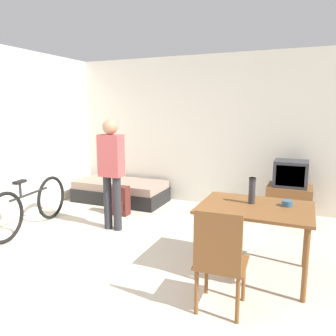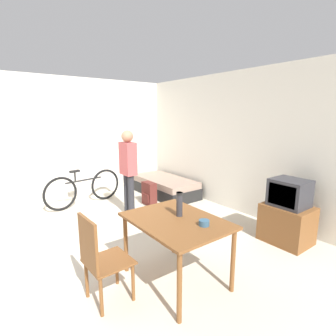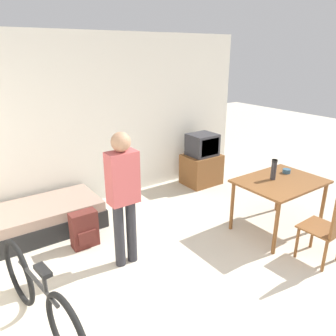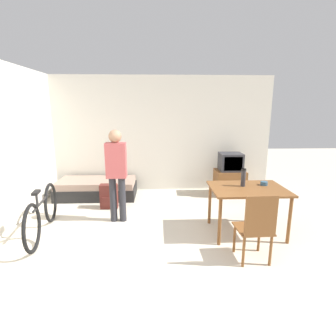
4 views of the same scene
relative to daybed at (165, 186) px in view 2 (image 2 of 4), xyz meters
name	(u,v)px [view 2 (image 2 of 4)]	position (x,y,z in m)	size (l,w,h in m)	color
ground_plane	(38,256)	(1.25, -3.04, -0.20)	(20.00, 20.00, 0.00)	beige
wall_back	(221,141)	(1.25, 0.54, 1.15)	(5.63, 0.06, 2.70)	silver
wall_left	(94,138)	(-1.09, -1.27, 1.15)	(0.06, 4.55, 2.70)	silver
daybed	(165,186)	(0.00, 0.00, 0.00)	(1.73, 0.85, 0.40)	black
tv	(288,215)	(3.03, 0.05, 0.24)	(0.66, 0.54, 0.97)	brown
dining_table	(176,227)	(2.78, -1.86, 0.47)	(1.15, 0.86, 0.75)	brown
wooden_chair	(99,256)	(2.61, -2.71, 0.32)	(0.45, 0.45, 0.95)	brown
bicycle	(84,188)	(-0.44, -1.80, 0.16)	(0.29, 1.70, 0.77)	black
person_standing	(128,167)	(0.67, -1.32, 0.74)	(0.34, 0.22, 1.61)	#28282D
thermos_flask	(179,203)	(2.72, -1.77, 0.71)	(0.07, 0.07, 0.28)	#2D2D33
mate_bowl	(204,223)	(3.08, -1.73, 0.59)	(0.11, 0.11, 0.06)	#335670
backpack	(149,194)	(0.40, -0.70, 0.05)	(0.34, 0.20, 0.49)	#56231E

